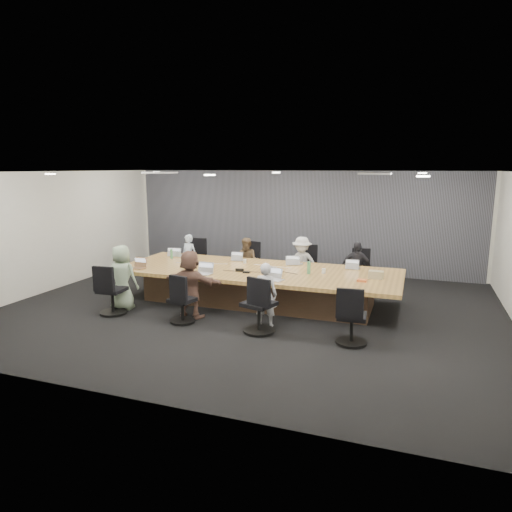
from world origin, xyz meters
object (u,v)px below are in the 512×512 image
(chair_3, at_px, (358,275))
(person_0, at_px, (189,257))
(conference_table, at_px, (258,285))
(laptop_5, at_px, (203,274))
(chair_0, at_px, (195,261))
(stapler, at_px, (240,270))
(laptop_6, at_px, (274,280))
(chair_6, at_px, (259,309))
(bottle_clear, at_px, (193,259))
(laptop_1, at_px, (239,260))
(chair_2, at_px, (305,270))
(canvas_bag, at_px, (376,275))
(bottle_green_right, at_px, (309,268))
(laptop_4, at_px, (137,268))
(mug_brown, at_px, (143,261))
(person_2, at_px, (302,264))
(chair_1, at_px, (252,266))
(person_6, at_px, (265,295))
(person_3, at_px, (356,268))
(chair_7, at_px, (352,321))
(chair_5, at_px, (182,304))
(person_1, at_px, (248,262))
(person_4, at_px, (122,277))
(laptop_3, at_px, (353,268))
(laptop_2, at_px, (296,264))
(person_5, at_px, (190,284))
(bottle_green_left, at_px, (172,254))
(laptop_0, at_px, (178,255))

(chair_3, bearing_deg, person_0, -3.49)
(conference_table, xyz_separation_m, laptop_5, (-0.91, -0.80, 0.35))
(chair_0, distance_m, stapler, 2.93)
(laptop_6, bearing_deg, chair_6, -75.10)
(chair_0, bearing_deg, bottle_clear, 114.28)
(laptop_1, bearing_deg, chair_2, -146.95)
(canvas_bag, bearing_deg, conference_table, -179.57)
(bottle_green_right, relative_size, stapler, 1.45)
(laptop_4, relative_size, bottle_green_right, 1.24)
(chair_0, height_order, mug_brown, mug_brown)
(laptop_5, relative_size, laptop_6, 1.05)
(person_2, bearing_deg, chair_1, 168.26)
(laptop_4, bearing_deg, person_6, -6.06)
(laptop_1, relative_size, laptop_4, 0.91)
(person_3, bearing_deg, mug_brown, -157.80)
(chair_7, height_order, laptop_5, chair_7)
(chair_6, relative_size, laptop_5, 2.50)
(chair_5, height_order, person_2, person_2)
(chair_1, relative_size, stapler, 4.75)
(chair_6, bearing_deg, bottle_green_right, 90.72)
(chair_6, height_order, mug_brown, chair_6)
(conference_table, relative_size, person_0, 5.04)
(chair_6, bearing_deg, person_1, 131.62)
(person_4, distance_m, laptop_6, 3.15)
(laptop_3, relative_size, laptop_4, 0.91)
(chair_3, relative_size, laptop_2, 2.52)
(person_1, distance_m, laptop_6, 2.55)
(chair_0, height_order, laptop_6, chair_0)
(laptop_4, distance_m, person_5, 1.66)
(bottle_green_left, bearing_deg, canvas_bag, -4.97)
(person_1, xyz_separation_m, laptop_1, (0.00, -0.55, 0.16))
(chair_0, height_order, person_2, person_2)
(canvas_bag, bearing_deg, person_4, -164.51)
(person_2, bearing_deg, laptop_3, -20.73)
(laptop_2, relative_size, laptop_6, 0.94)
(chair_0, distance_m, laptop_0, 0.96)
(person_0, bearing_deg, person_3, 10.99)
(person_3, xyz_separation_m, laptop_4, (-4.39, -2.15, 0.13))
(chair_7, distance_m, canvas_bag, 1.78)
(chair_7, xyz_separation_m, laptop_3, (-0.33, 2.50, 0.35))
(person_3, height_order, bottle_green_right, person_3)
(chair_7, xyz_separation_m, bottle_green_right, (-1.12, 1.66, 0.46))
(person_3, relative_size, person_5, 0.93)
(chair_0, bearing_deg, bottle_green_right, 152.28)
(person_5, bearing_deg, person_6, -175.97)
(chair_5, bearing_deg, laptop_1, 99.47)
(chair_3, distance_m, chair_5, 4.42)
(person_1, distance_m, person_4, 3.21)
(laptop_6, xyz_separation_m, bottle_green_right, (0.50, 0.76, 0.12))
(person_2, height_order, bottle_green_right, person_2)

